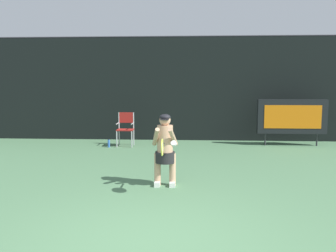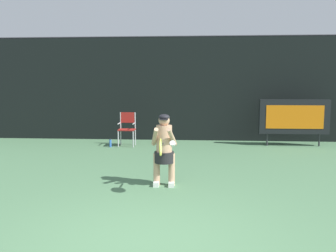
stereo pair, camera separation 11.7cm
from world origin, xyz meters
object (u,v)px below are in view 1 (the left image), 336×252
Objects in this scene: water_bottle at (109,143)px; scoreboard at (292,117)px; umpire_chair at (126,127)px; tennis_player at (165,148)px; tennis_racket at (162,147)px.

scoreboard is at bearing 6.25° from water_bottle.
tennis_player is at bearing -70.46° from umpire_chair.
umpire_chair is 4.08× the size of water_bottle.
umpire_chair is 5.35m from tennis_racket.
umpire_chair is at bearing -176.17° from scoreboard.
tennis_player is (-3.79, -4.79, -0.18)m from scoreboard.
scoreboard reaches higher than water_bottle.
water_bottle is (-0.49, -0.28, -0.50)m from umpire_chair.
scoreboard is at bearing 58.25° from tennis_racket.
tennis_racket reaches higher than water_bottle.
water_bottle is 0.44× the size of tennis_racket.
umpire_chair is at bearing 110.09° from tennis_racket.
water_bottle is 4.68m from tennis_player.
scoreboard is at bearing 3.83° from umpire_chair.
tennis_player is at bearing -63.55° from water_bottle.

